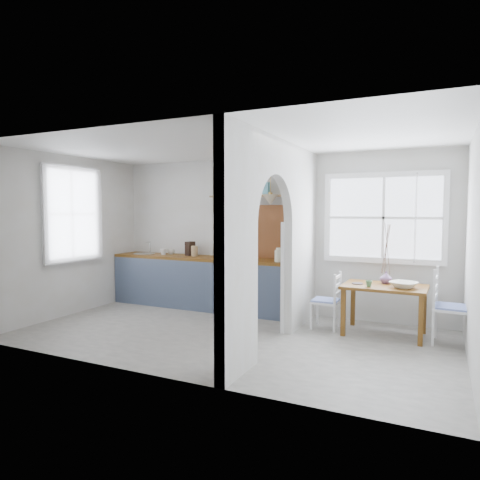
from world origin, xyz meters
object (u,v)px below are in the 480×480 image
at_px(vase, 386,278).
at_px(kettle, 279,255).
at_px(chair_right, 452,307).
at_px(dining_table, 384,310).
at_px(chair_left, 326,300).

bearing_deg(vase, kettle, 177.16).
relative_size(kettle, vase, 1.30).
height_order(kettle, vase, kettle).
bearing_deg(chair_right, vase, 77.98).
bearing_deg(dining_table, vase, 92.83).
bearing_deg(dining_table, kettle, 173.25).
height_order(dining_table, kettle, kettle).
height_order(dining_table, vase, vase).
distance_m(chair_left, kettle, 1.05).
xyz_separation_m(chair_right, vase, (-0.84, 0.25, 0.28)).
relative_size(chair_right, vase, 5.74).
relative_size(chair_left, chair_right, 0.84).
height_order(dining_table, chair_left, chair_left).
bearing_deg(chair_right, dining_table, 88.53).
bearing_deg(vase, chair_left, -167.44).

